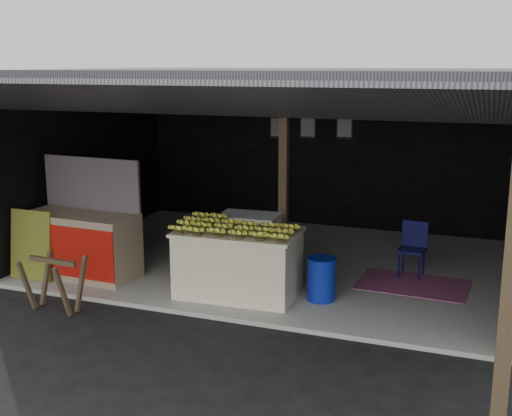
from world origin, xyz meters
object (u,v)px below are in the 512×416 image
at_px(banana_table, 238,263).
at_px(neighbor_stall, 82,241).
at_px(white_crate, 249,246).
at_px(plastic_chair, 413,244).
at_px(sawhorse, 54,278).
at_px(water_barrel, 321,280).

bearing_deg(banana_table, neighbor_stall, 178.41).
relative_size(banana_table, neighbor_stall, 0.97).
bearing_deg(banana_table, white_crate, 97.72).
bearing_deg(banana_table, plastic_chair, 36.27).
distance_m(sawhorse, plastic_chair, 5.03).
bearing_deg(plastic_chair, sawhorse, -139.57).
xyz_separation_m(white_crate, water_barrel, (1.23, -0.56, -0.19)).
xyz_separation_m(banana_table, neighbor_stall, (-2.44, -0.04, 0.06)).
xyz_separation_m(neighbor_stall, sawhorse, (0.42, -1.20, -0.13)).
relative_size(white_crate, plastic_chair, 1.17).
relative_size(sawhorse, plastic_chair, 0.92).
xyz_separation_m(banana_table, white_crate, (-0.14, 0.75, 0.02)).
xyz_separation_m(banana_table, water_barrel, (1.09, 0.19, -0.17)).
height_order(neighbor_stall, plastic_chair, neighbor_stall).
distance_m(banana_table, sawhorse, 2.37).
xyz_separation_m(sawhorse, water_barrel, (3.11, 1.43, -0.11)).
xyz_separation_m(banana_table, sawhorse, (-2.02, -1.24, -0.06)).
relative_size(white_crate, neighbor_stall, 0.55).
bearing_deg(sawhorse, banana_table, 35.83).
distance_m(white_crate, water_barrel, 1.37).
height_order(sawhorse, water_barrel, sawhorse).
distance_m(neighbor_stall, water_barrel, 3.55).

